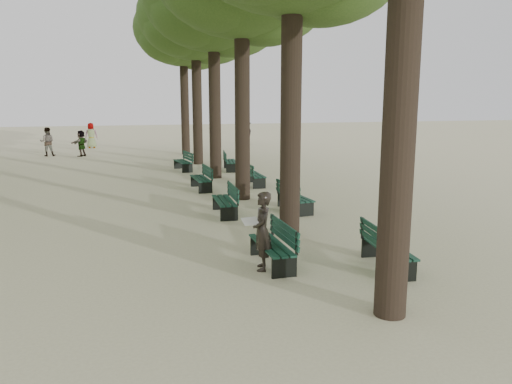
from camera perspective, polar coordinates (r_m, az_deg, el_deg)
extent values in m
plane|color=beige|center=(9.89, 1.32, -10.16)|extent=(120.00, 120.00, 0.00)
cylinder|color=#33261C|center=(8.03, 16.30, 11.94)|extent=(0.52, 0.52, 7.50)
cylinder|color=#33261C|center=(12.56, 4.04, 11.71)|extent=(0.52, 0.52, 7.50)
cylinder|color=#33261C|center=(17.36, -1.58, 11.43)|extent=(0.52, 0.52, 7.50)
cylinder|color=#33261C|center=(22.24, -4.75, 11.23)|extent=(0.52, 0.52, 7.50)
cylinder|color=#33261C|center=(27.17, -6.77, 11.08)|extent=(0.52, 0.52, 7.50)
ellipsoid|color=#2C4B19|center=(27.49, -6.96, 19.34)|extent=(6.00, 6.00, 4.50)
cylinder|color=#33261C|center=(32.12, -8.17, 10.97)|extent=(0.52, 0.52, 7.50)
ellipsoid|color=#2C4B19|center=(32.39, -8.36, 17.97)|extent=(6.00, 6.00, 4.50)
cube|color=black|center=(10.71, 1.75, -7.23)|extent=(0.54, 1.81, 0.45)
cube|color=#0D2E23|center=(10.64, 1.76, -6.07)|extent=(0.56, 1.81, 0.04)
cube|color=#0D2E23|center=(10.65, 3.20, -4.56)|extent=(0.06, 1.80, 0.40)
cube|color=black|center=(15.26, -3.67, -1.81)|extent=(0.60, 1.82, 0.45)
cube|color=#0D2E23|center=(15.22, -3.68, -0.98)|extent=(0.62, 1.82, 0.04)
cube|color=#0D2E23|center=(15.21, -2.65, 0.06)|extent=(0.12, 1.80, 0.40)
cube|color=black|center=(19.55, -6.35, 0.91)|extent=(0.60, 1.82, 0.45)
cube|color=#0D2E23|center=(19.52, -6.37, 1.56)|extent=(0.62, 1.82, 0.04)
cube|color=#0D2E23|center=(19.54, -5.58, 2.38)|extent=(0.12, 1.80, 0.40)
cube|color=black|center=(24.90, -8.38, 2.95)|extent=(0.76, 1.85, 0.45)
cube|color=#0D2E23|center=(24.87, -8.39, 3.47)|extent=(0.78, 1.86, 0.04)
cube|color=#0D2E23|center=(24.91, -7.79, 4.12)|extent=(0.29, 1.79, 0.40)
cube|color=black|center=(10.87, 14.86, -7.31)|extent=(0.72, 1.85, 0.45)
cube|color=#0D2E23|center=(10.81, 14.92, -6.17)|extent=(0.74, 1.85, 0.04)
cube|color=#0D2E23|center=(10.63, 13.60, -4.89)|extent=(0.24, 1.79, 0.40)
cube|color=black|center=(15.84, 4.54, -1.36)|extent=(0.67, 1.84, 0.45)
cube|color=#0D2E23|center=(15.79, 4.55, -0.56)|extent=(0.69, 1.84, 0.04)
cube|color=#0D2E23|center=(15.63, 3.64, 0.34)|extent=(0.19, 1.80, 0.40)
cube|color=black|center=(20.41, -0.15, 1.39)|extent=(0.54, 1.81, 0.45)
cube|color=#0D2E23|center=(20.38, -0.15, 2.01)|extent=(0.56, 1.81, 0.04)
cube|color=#0D2E23|center=(20.27, -0.91, 2.73)|extent=(0.06, 1.80, 0.40)
cube|color=black|center=(24.75, -2.92, 3.01)|extent=(0.77, 1.85, 0.45)
cube|color=#0D2E23|center=(24.73, -2.93, 3.52)|extent=(0.79, 1.86, 0.04)
cube|color=#0D2E23|center=(24.67, -3.59, 4.13)|extent=(0.29, 1.79, 0.40)
imported|color=black|center=(10.29, 0.72, -4.50)|extent=(0.47, 0.71, 1.65)
cube|color=white|center=(10.17, -0.63, -3.36)|extent=(0.37, 0.29, 0.12)
imported|color=#262628|center=(32.57, -19.34, 5.27)|extent=(1.06, 1.42, 1.60)
imported|color=#262628|center=(38.83, -1.06, 6.84)|extent=(1.08, 1.15, 1.87)
imported|color=#262628|center=(33.39, -22.74, 5.31)|extent=(0.86, 0.36, 1.77)
imported|color=#262628|center=(37.87, -18.31, 6.16)|extent=(0.89, 0.39, 1.80)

